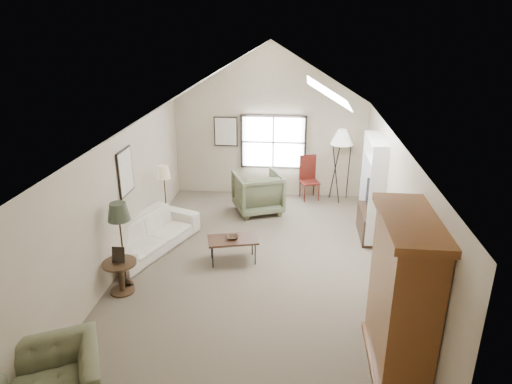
# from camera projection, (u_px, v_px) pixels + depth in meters

# --- Properties ---
(room_shell) EXTENTS (5.01, 8.01, 4.00)m
(room_shell) POSITION_uv_depth(u_px,v_px,m) (254.00, 99.00, 7.58)
(room_shell) COLOR brown
(room_shell) RESTS_ON ground
(window) EXTENTS (1.72, 0.08, 1.42)m
(window) POSITION_uv_depth(u_px,v_px,m) (273.00, 142.00, 11.88)
(window) COLOR black
(window) RESTS_ON room_shell
(skylight) EXTENTS (0.80, 1.20, 0.52)m
(skylight) POSITION_uv_depth(u_px,v_px,m) (330.00, 91.00, 8.29)
(skylight) COLOR white
(skylight) RESTS_ON room_shell
(wall_art) EXTENTS (1.97, 3.71, 0.88)m
(wall_art) POSITION_uv_depth(u_px,v_px,m) (178.00, 151.00, 10.08)
(wall_art) COLOR black
(wall_art) RESTS_ON room_shell
(armoire) EXTENTS (0.60, 1.50, 2.20)m
(armoire) POSITION_uv_depth(u_px,v_px,m) (402.00, 296.00, 5.89)
(armoire) COLOR brown
(armoire) RESTS_ON ground
(tv_alcove) EXTENTS (0.32, 1.30, 2.10)m
(tv_alcove) POSITION_uv_depth(u_px,v_px,m) (372.00, 187.00, 9.58)
(tv_alcove) COLOR white
(tv_alcove) RESTS_ON ground
(media_console) EXTENTS (0.34, 1.18, 0.60)m
(media_console) POSITION_uv_depth(u_px,v_px,m) (368.00, 224.00, 9.89)
(media_console) COLOR #382316
(media_console) RESTS_ON ground
(tv_panel) EXTENTS (0.05, 0.90, 0.55)m
(tv_panel) POSITION_uv_depth(u_px,v_px,m) (370.00, 197.00, 9.67)
(tv_panel) COLOR black
(tv_panel) RESTS_ON media_console
(sofa) EXTENTS (1.68, 2.49, 0.68)m
(sofa) POSITION_uv_depth(u_px,v_px,m) (150.00, 234.00, 9.33)
(sofa) COLOR silver
(sofa) RESTS_ON ground
(armchair_far) EXTENTS (1.40, 1.42, 1.00)m
(armchair_far) POSITION_uv_depth(u_px,v_px,m) (258.00, 192.00, 11.11)
(armchair_far) COLOR #575A3F
(armchair_far) RESTS_ON ground
(coffee_table) EXTENTS (1.06, 0.75, 0.49)m
(coffee_table) POSITION_uv_depth(u_px,v_px,m) (233.00, 250.00, 8.87)
(coffee_table) COLOR #3E2119
(coffee_table) RESTS_ON ground
(bowl) EXTENTS (0.28, 0.28, 0.06)m
(bowl) POSITION_uv_depth(u_px,v_px,m) (233.00, 237.00, 8.77)
(bowl) COLOR #3B2918
(bowl) RESTS_ON coffee_table
(side_table) EXTENTS (0.75, 0.75, 0.58)m
(side_table) POSITION_uv_depth(u_px,v_px,m) (121.00, 277.00, 7.86)
(side_table) COLOR #3E2C19
(side_table) RESTS_ON ground
(side_chair) EXTENTS (0.57, 0.57, 1.15)m
(side_chair) POSITION_uv_depth(u_px,v_px,m) (310.00, 178.00, 11.86)
(side_chair) COLOR maroon
(side_chair) RESTS_ON ground
(tripod_lamp) EXTENTS (0.59, 0.59, 1.92)m
(tripod_lamp) POSITION_uv_depth(u_px,v_px,m) (340.00, 165.00, 11.65)
(tripod_lamp) COLOR white
(tripod_lamp) RESTS_ON ground
(dark_lamp) EXTENTS (0.50, 0.50, 1.62)m
(dark_lamp) POSITION_uv_depth(u_px,v_px,m) (122.00, 245.00, 7.86)
(dark_lamp) COLOR #272D20
(dark_lamp) RESTS_ON ground
(tan_lamp) EXTENTS (0.38, 0.38, 1.45)m
(tan_lamp) POSITION_uv_depth(u_px,v_px,m) (165.00, 195.00, 10.31)
(tan_lamp) COLOR tan
(tan_lamp) RESTS_ON ground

